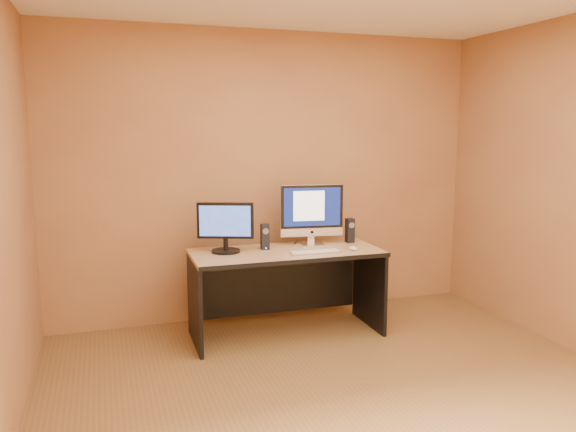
% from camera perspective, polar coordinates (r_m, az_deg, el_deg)
% --- Properties ---
extents(floor, '(4.00, 4.00, 0.00)m').
position_cam_1_polar(floor, '(3.71, 7.66, -19.11)').
color(floor, brown).
rests_on(floor, ground).
extents(walls, '(4.00, 4.00, 2.60)m').
position_cam_1_polar(walls, '(3.31, 8.13, 1.18)').
color(walls, olive).
rests_on(walls, ground).
extents(desk, '(1.58, 0.71, 0.73)m').
position_cam_1_polar(desk, '(4.77, -0.17, -7.82)').
color(desk, tan).
rests_on(desk, ground).
extents(imac, '(0.58, 0.28, 0.54)m').
position_cam_1_polar(imac, '(4.87, 2.49, 0.18)').
color(imac, '#B8B8BD').
rests_on(imac, desk).
extents(second_monitor, '(0.52, 0.39, 0.41)m').
position_cam_1_polar(second_monitor, '(4.61, -6.37, -1.18)').
color(second_monitor, black).
rests_on(second_monitor, desk).
extents(speaker_left, '(0.07, 0.08, 0.22)m').
position_cam_1_polar(speaker_left, '(4.71, -2.36, -2.12)').
color(speaker_left, black).
rests_on(speaker_left, desk).
extents(speaker_right, '(0.07, 0.07, 0.22)m').
position_cam_1_polar(speaker_right, '(5.02, 6.31, -1.48)').
color(speaker_right, black).
rests_on(speaker_right, desk).
extents(keyboard, '(0.42, 0.12, 0.02)m').
position_cam_1_polar(keyboard, '(4.60, 2.80, -3.67)').
color(keyboard, '#B2B2B7').
rests_on(keyboard, desk).
extents(mouse, '(0.07, 0.11, 0.04)m').
position_cam_1_polar(mouse, '(4.72, 6.64, -3.27)').
color(mouse, white).
rests_on(mouse, desk).
extents(cable_a, '(0.05, 0.21, 0.01)m').
position_cam_1_polar(cable_a, '(5.02, 2.85, -2.64)').
color(cable_a, black).
rests_on(cable_a, desk).
extents(cable_b, '(0.10, 0.15, 0.01)m').
position_cam_1_polar(cable_b, '(5.01, 0.85, -2.66)').
color(cable_b, black).
rests_on(cable_b, desk).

